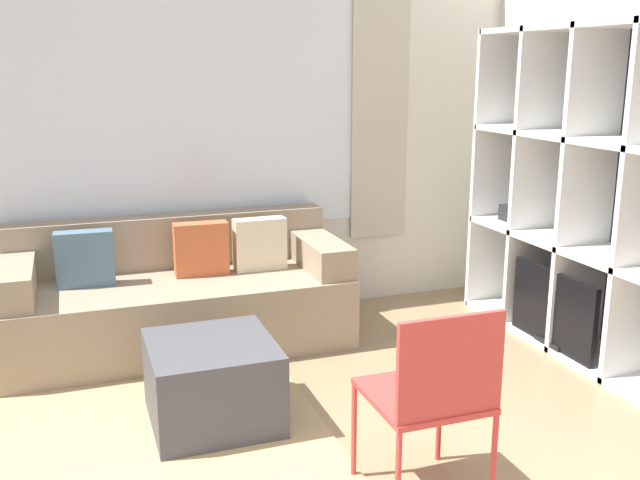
% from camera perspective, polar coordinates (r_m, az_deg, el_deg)
% --- Properties ---
extents(wall_back, '(6.33, 0.11, 2.70)m').
position_cam_1_polar(wall_back, '(4.90, -12.79, 8.83)').
color(wall_back, silver).
rests_on(wall_back, ground_plane).
extents(area_rug, '(2.71, 2.28, 0.01)m').
position_cam_1_polar(area_rug, '(3.76, -21.77, -14.98)').
color(area_rug, tan).
rests_on(area_rug, ground_plane).
extents(shelving_unit, '(0.41, 2.46, 1.99)m').
position_cam_1_polar(shelving_unit, '(4.46, 22.77, 2.59)').
color(shelving_unit, '#232328').
rests_on(shelving_unit, ground_plane).
extents(couch_main, '(2.12, 0.86, 0.79)m').
position_cam_1_polar(couch_main, '(4.64, -11.35, -4.59)').
color(couch_main, gray).
rests_on(couch_main, ground_plane).
extents(ottoman, '(0.61, 0.63, 0.43)m').
position_cam_1_polar(ottoman, '(3.67, -8.60, -11.21)').
color(ottoman, '#47474C').
rests_on(ottoman, ground_plane).
extents(folding_chair, '(0.44, 0.46, 0.86)m').
position_cam_1_polar(folding_chair, '(2.89, 9.07, -11.74)').
color(folding_chair, '#CC3D38').
rests_on(folding_chair, ground_plane).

